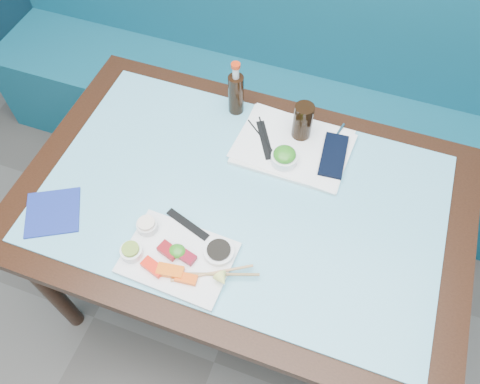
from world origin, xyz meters
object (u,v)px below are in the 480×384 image
(serving_tray, at_px, (293,147))
(cola_glass, at_px, (303,121))
(seaweed_bowl, at_px, (284,159))
(cola_bottle_body, at_px, (236,94))
(booth_bench, at_px, (302,99))
(dining_table, at_px, (242,211))
(sashimi_plate, at_px, (178,258))
(blue_napkin, at_px, (53,212))

(serving_tray, distance_m, cola_glass, 0.09)
(seaweed_bowl, height_order, cola_bottle_body, cola_bottle_body)
(booth_bench, height_order, seaweed_bowl, booth_bench)
(seaweed_bowl, relative_size, cola_bottle_body, 0.56)
(cola_bottle_body, bearing_deg, dining_table, -66.96)
(cola_bottle_body, bearing_deg, sashimi_plate, -86.04)
(serving_tray, bearing_deg, sashimi_plate, -110.77)
(sashimi_plate, xyz_separation_m, cola_glass, (0.20, 0.55, 0.07))
(dining_table, relative_size, seaweed_bowl, 16.44)
(dining_table, xyz_separation_m, sashimi_plate, (-0.10, -0.26, 0.10))
(booth_bench, distance_m, serving_tray, 0.73)
(sashimi_plate, bearing_deg, booth_bench, 87.21)
(dining_table, bearing_deg, serving_tray, 68.20)
(sashimi_plate, xyz_separation_m, serving_tray, (0.19, 0.50, -0.00))
(cola_glass, distance_m, cola_bottle_body, 0.25)
(booth_bench, xyz_separation_m, dining_table, (0.00, -0.84, 0.29))
(dining_table, bearing_deg, booth_bench, 90.00)
(dining_table, relative_size, cola_bottle_body, 9.22)
(dining_table, bearing_deg, sashimi_plate, -111.05)
(cola_glass, relative_size, cola_bottle_body, 0.87)
(serving_tray, distance_m, cola_bottle_body, 0.27)
(sashimi_plate, relative_size, serving_tray, 0.84)
(dining_table, xyz_separation_m, blue_napkin, (-0.52, -0.25, 0.09))
(blue_napkin, bearing_deg, sashimi_plate, -1.73)
(blue_napkin, bearing_deg, seaweed_bowl, 34.08)
(booth_bench, relative_size, sashimi_plate, 9.93)
(dining_table, distance_m, cola_glass, 0.35)
(dining_table, height_order, blue_napkin, blue_napkin)
(booth_bench, bearing_deg, cola_glass, -79.30)
(dining_table, relative_size, blue_napkin, 8.84)
(dining_table, distance_m, serving_tray, 0.27)
(cola_glass, height_order, blue_napkin, cola_glass)
(sashimi_plate, height_order, cola_glass, cola_glass)
(seaweed_bowl, relative_size, blue_napkin, 0.54)
(serving_tray, bearing_deg, blue_napkin, -141.14)
(booth_bench, bearing_deg, cola_bottle_body, -105.70)
(sashimi_plate, relative_size, cola_bottle_body, 1.99)
(booth_bench, bearing_deg, blue_napkin, -115.56)
(serving_tray, bearing_deg, seaweed_bowl, -96.96)
(dining_table, xyz_separation_m, cola_glass, (0.10, 0.29, 0.17))
(seaweed_bowl, bearing_deg, blue_napkin, -145.92)
(booth_bench, distance_m, seaweed_bowl, 0.80)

